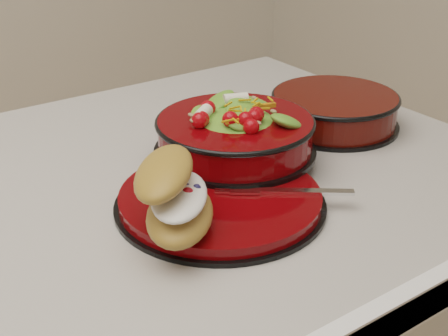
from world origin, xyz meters
TOP-DOWN VIEW (x-y plane):
  - dinner_plate at (0.16, -0.11)m, footprint 0.26×0.26m
  - salad_bowl at (0.24, -0.02)m, footprint 0.23×0.23m
  - croissant at (0.08, -0.15)m, footprint 0.14×0.17m
  - fork at (0.23, -0.16)m, footprint 0.13×0.11m
  - extra_bowl at (0.46, -0.00)m, footprint 0.21×0.21m

SIDE VIEW (x-z plane):
  - dinner_plate at x=0.16m, z-range 0.90..0.92m
  - fork at x=0.23m, z-range 0.92..0.92m
  - extra_bowl at x=0.46m, z-range 0.90..0.96m
  - salad_bowl at x=0.24m, z-range 0.91..1.00m
  - croissant at x=0.08m, z-range 0.92..1.00m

